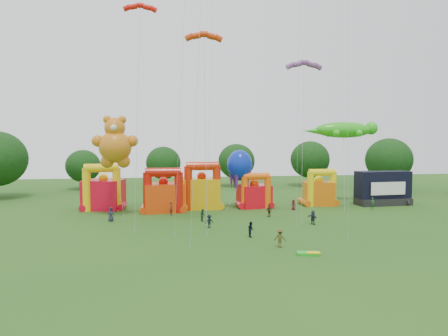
{
  "coord_description": "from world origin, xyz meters",
  "views": [
    {
      "loc": [
        -7.41,
        -32.64,
        10.42
      ],
      "look_at": [
        -0.19,
        18.0,
        6.84
      ],
      "focal_mm": 32.0,
      "sensor_mm": 36.0,
      "label": 1
    }
  ],
  "objects": [
    {
      "name": "tree_ring",
      "position": [
        -1.18,
        0.62,
        6.26
      ],
      "size": [
        123.79,
        125.89,
        12.07
      ],
      "color": "#352314",
      "rests_on": "ground"
    },
    {
      "name": "spectator_7",
      "position": [
        23.22,
        23.16,
        0.9
      ],
      "size": [
        0.78,
        0.7,
        1.8
      ],
      "primitive_type": "imported",
      "rotation": [
        0.0,
        0.0,
        0.51
      ],
      "color": "#1C4626",
      "rests_on": "ground"
    },
    {
      "name": "bouncy_castle_1",
      "position": [
        -8.03,
        25.69,
        2.46
      ],
      "size": [
        6.18,
        5.21,
        6.51
      ],
      "color": "red",
      "rests_on": "ground"
    },
    {
      "name": "ground",
      "position": [
        0.0,
        0.0,
        0.0
      ],
      "size": [
        160.0,
        160.0,
        0.0
      ],
      "primitive_type": "plane",
      "color": "#1F5116",
      "rests_on": "ground"
    },
    {
      "name": "diamond_kites",
      "position": [
        1.72,
        13.46,
        17.65
      ],
      "size": [
        21.07,
        16.44,
        40.75
      ],
      "color": "#BF0908",
      "rests_on": "ground"
    },
    {
      "name": "folded_kite_bundle",
      "position": [
        5.25,
        1.55,
        0.14
      ],
      "size": [
        2.16,
        1.4,
        0.31
      ],
      "color": "green",
      "rests_on": "ground"
    },
    {
      "name": "spectator_2",
      "position": [
        -2.96,
        18.03,
        0.79
      ],
      "size": [
        0.75,
        0.88,
        1.58
      ],
      "primitive_type": "imported",
      "rotation": [
        0.0,
        0.0,
        1.79
      ],
      "color": "#173A23",
      "rests_on": "ground"
    },
    {
      "name": "stage_trailer",
      "position": [
        26.99,
        27.01,
        2.64
      ],
      "size": [
        8.84,
        3.75,
        5.48
      ],
      "color": "black",
      "rests_on": "ground"
    },
    {
      "name": "spectator_5",
      "position": [
        10.35,
        14.1,
        0.87
      ],
      "size": [
        1.07,
        1.69,
        1.74
      ],
      "primitive_type": "imported",
      "rotation": [
        0.0,
        0.0,
        5.09
      ],
      "color": "#26273F",
      "rests_on": "ground"
    },
    {
      "name": "octopus_kite",
      "position": [
        3.27,
        27.09,
        5.16
      ],
      "size": [
        4.48,
        4.56,
        9.02
      ],
      "color": "#0B26AB",
      "rests_on": "ground"
    },
    {
      "name": "bouncy_castle_2",
      "position": [
        -2.24,
        27.68,
        2.72
      ],
      "size": [
        5.7,
        4.67,
        7.2
      ],
      "color": "#D79E0B",
      "rests_on": "ground"
    },
    {
      "name": "bouncy_castle_4",
      "position": [
        16.69,
        28.17,
        2.25
      ],
      "size": [
        5.53,
        4.82,
        5.91
      ],
      "color": "#D8620B",
      "rests_on": "ground"
    },
    {
      "name": "spectator_9",
      "position": [
        3.37,
        4.39,
        0.92
      ],
      "size": [
        1.36,
        1.11,
        1.84
      ],
      "primitive_type": "imported",
      "rotation": [
        0.0,
        0.0,
        2.71
      ],
      "color": "#47411C",
      "rests_on": "ground"
    },
    {
      "name": "spectator_6",
      "position": [
        11.22,
        24.4,
        0.76
      ],
      "size": [
        0.88,
        0.86,
        1.53
      ],
      "primitive_type": "imported",
      "rotation": [
        0.0,
        0.0,
        5.56
      ],
      "color": "#4F1623",
      "rests_on": "ground"
    },
    {
      "name": "spectator_0",
      "position": [
        -14.65,
        19.53,
        0.92
      ],
      "size": [
        1.04,
        0.84,
        1.84
      ],
      "primitive_type": "imported",
      "rotation": [
        0.0,
        0.0,
        0.32
      ],
      "color": "#242137",
      "rests_on": "ground"
    },
    {
      "name": "teddy_bear_kite",
      "position": [
        -14.23,
        22.49,
        8.68
      ],
      "size": [
        6.11,
        4.74,
        13.82
      ],
      "color": "orange",
      "rests_on": "ground"
    },
    {
      "name": "spectator_3",
      "position": [
        -2.55,
        13.96,
        0.78
      ],
      "size": [
        1.12,
        0.81,
        1.56
      ],
      "primitive_type": "imported",
      "rotation": [
        0.0,
        0.0,
        3.39
      ],
      "color": "black",
      "rests_on": "ground"
    },
    {
      "name": "bouncy_castle_0",
      "position": [
        -17.0,
        28.82,
        2.64
      ],
      "size": [
        6.39,
        5.6,
        6.98
      ],
      "color": "red",
      "rests_on": "ground"
    },
    {
      "name": "spectator_8",
      "position": [
        1.44,
        8.91,
        0.83
      ],
      "size": [
        0.66,
        0.83,
        1.66
      ],
      "primitive_type": "imported",
      "rotation": [
        0.0,
        0.0,
        1.61
      ],
      "color": "black",
      "rests_on": "ground"
    },
    {
      "name": "gecko_kite",
      "position": [
        20.36,
        27.23,
        7.16
      ],
      "size": [
        12.96,
        10.46,
        13.6
      ],
      "color": "green",
      "rests_on": "ground"
    },
    {
      "name": "bouncy_castle_3",
      "position": [
        5.92,
        27.33,
        2.1
      ],
      "size": [
        5.29,
        4.6,
        5.49
      ],
      "color": "red",
      "rests_on": "ground"
    },
    {
      "name": "parafoil_kites",
      "position": [
        0.33,
        17.05,
        12.58
      ],
      "size": [
        25.88,
        13.34,
        29.57
      ],
      "color": "red",
      "rests_on": "ground"
    },
    {
      "name": "spectator_1",
      "position": [
        -6.93,
        22.59,
        0.93
      ],
      "size": [
        0.64,
        0.79,
        1.87
      ],
      "primitive_type": "imported",
      "rotation": [
        0.0,
        0.0,
        1.24
      ],
      "color": "#542318",
      "rests_on": "ground"
    },
    {
      "name": "spectator_4",
      "position": [
        6.22,
        19.51,
        0.87
      ],
      "size": [
        1.1,
        0.87,
        1.74
      ],
      "primitive_type": "imported",
      "rotation": [
        0.0,
        0.0,
        3.65
      ],
      "color": "#442E1B",
      "rests_on": "ground"
    }
  ]
}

